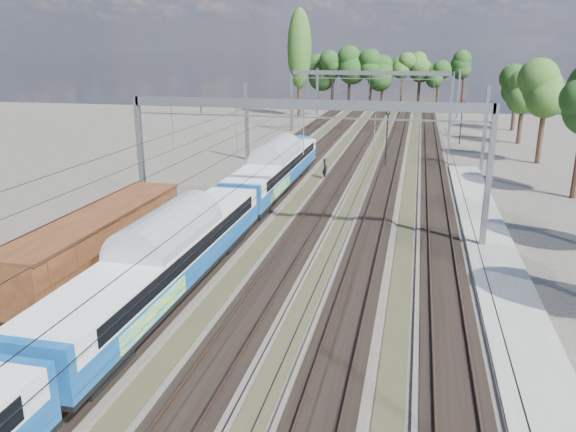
% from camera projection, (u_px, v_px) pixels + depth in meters
% --- Properties ---
extents(track_bed, '(21.00, 130.00, 0.34)m').
position_uv_depth(track_bed, '(335.00, 184.00, 51.78)').
color(track_bed, '#47423A').
rests_on(track_bed, ground).
extents(platform, '(3.00, 70.00, 0.30)m').
position_uv_depth(platform, '(514.00, 318.00, 25.85)').
color(platform, gray).
rests_on(platform, ground).
extents(catenary, '(25.65, 130.00, 9.00)m').
position_uv_depth(catenary, '(351.00, 106.00, 57.07)').
color(catenary, slate).
rests_on(catenary, ground).
extents(tree_belt, '(39.84, 100.66, 11.97)m').
position_uv_depth(tree_belt, '(418.00, 75.00, 95.20)').
color(tree_belt, black).
rests_on(tree_belt, ground).
extents(poplar, '(4.40, 4.40, 19.04)m').
position_uv_depth(poplar, '(299.00, 49.00, 100.98)').
color(poplar, black).
rests_on(poplar, ground).
extents(emu_train, '(3.11, 65.83, 4.55)m').
position_uv_depth(emu_train, '(165.00, 251.00, 27.17)').
color(emu_train, black).
rests_on(emu_train, ground).
extents(freight_boxcar, '(2.95, 14.23, 3.67)m').
position_uv_depth(freight_boxcar, '(99.00, 242.00, 29.74)').
color(freight_boxcar, black).
rests_on(freight_boxcar, ground).
extents(worker, '(0.71, 0.85, 2.01)m').
position_uv_depth(worker, '(325.00, 168.00, 53.89)').
color(worker, black).
rests_on(worker, ground).
extents(signal_near, '(0.44, 0.41, 6.26)m').
position_uv_depth(signal_near, '(387.00, 130.00, 58.38)').
color(signal_near, black).
rests_on(signal_near, ground).
extents(signal_far, '(0.40, 0.36, 5.68)m').
position_uv_depth(signal_far, '(462.00, 116.00, 72.67)').
color(signal_far, black).
rests_on(signal_far, ground).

